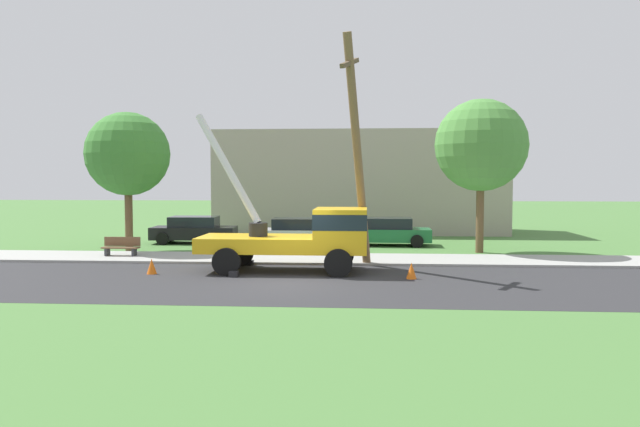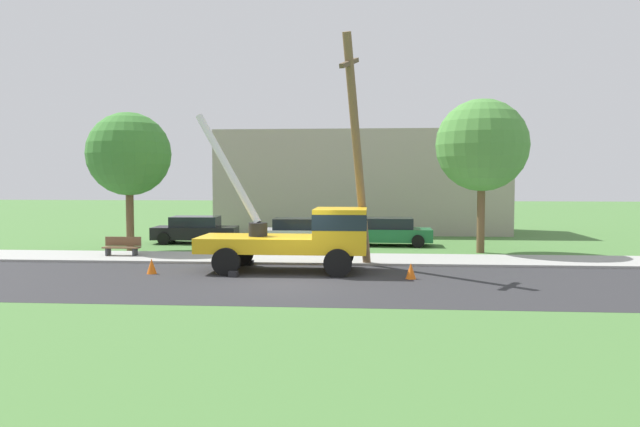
# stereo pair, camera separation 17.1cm
# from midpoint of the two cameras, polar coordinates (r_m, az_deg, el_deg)

# --- Properties ---
(ground_plane) EXTENTS (120.00, 120.00, 0.00)m
(ground_plane) POSITION_cam_midpoint_polar(r_m,az_deg,el_deg) (32.28, 0.17, -2.82)
(ground_plane) COLOR #477538
(road_asphalt) EXTENTS (80.00, 7.87, 0.01)m
(road_asphalt) POSITION_cam_midpoint_polar(r_m,az_deg,el_deg) (20.44, -2.37, -6.41)
(road_asphalt) COLOR #2B2B2D
(road_asphalt) RESTS_ON ground
(sidewalk_strip) EXTENTS (80.00, 3.24, 0.10)m
(sidewalk_strip) POSITION_cam_midpoint_polar(r_m,az_deg,el_deg) (25.90, -0.91, -4.24)
(sidewalk_strip) COLOR #9E9E99
(sidewalk_strip) RESTS_ON ground
(utility_truck) EXTENTS (6.76, 3.20, 5.98)m
(utility_truck) POSITION_cam_midpoint_polar(r_m,az_deg,el_deg) (22.55, -1.13, -1.90)
(utility_truck) COLOR gold
(utility_truck) RESTS_ON ground
(leaning_utility_pole) EXTENTS (1.20, 3.24, 8.71)m
(leaning_utility_pole) POSITION_cam_midpoint_polar(r_m,az_deg,el_deg) (23.02, 3.70, 5.82)
(leaning_utility_pole) COLOR brown
(leaning_utility_pole) RESTS_ON ground
(traffic_cone_ahead) EXTENTS (0.36, 0.36, 0.56)m
(traffic_cone_ahead) POSITION_cam_midpoint_polar(r_m,az_deg,el_deg) (21.25, 8.72, -5.32)
(traffic_cone_ahead) COLOR orange
(traffic_cone_ahead) RESTS_ON ground
(traffic_cone_behind) EXTENTS (0.36, 0.36, 0.56)m
(traffic_cone_behind) POSITION_cam_midpoint_polar(r_m,az_deg,el_deg) (22.91, -15.26, -4.77)
(traffic_cone_behind) COLOR orange
(traffic_cone_behind) RESTS_ON ground
(parked_sedan_black) EXTENTS (4.48, 2.16, 1.42)m
(parked_sedan_black) POSITION_cam_midpoint_polar(r_m,az_deg,el_deg) (33.08, -11.43, -1.50)
(parked_sedan_black) COLOR black
(parked_sedan_black) RESTS_ON ground
(parked_sedan_silver) EXTENTS (4.44, 2.09, 1.42)m
(parked_sedan_silver) POSITION_cam_midpoint_polar(r_m,az_deg,el_deg) (30.93, -1.87, -1.76)
(parked_sedan_silver) COLOR #B7B7BF
(parked_sedan_silver) RESTS_ON ground
(parked_sedan_green) EXTENTS (4.43, 2.07, 1.42)m
(parked_sedan_green) POSITION_cam_midpoint_polar(r_m,az_deg,el_deg) (31.47, 6.57, -1.70)
(parked_sedan_green) COLOR #1E6638
(parked_sedan_green) RESTS_ON ground
(park_bench) EXTENTS (1.60, 0.45, 0.90)m
(park_bench) POSITION_cam_midpoint_polar(r_m,az_deg,el_deg) (27.88, -17.85, -3.00)
(park_bench) COLOR brown
(park_bench) RESTS_ON ground
(roadside_tree_near) EXTENTS (4.24, 4.24, 7.09)m
(roadside_tree_near) POSITION_cam_midpoint_polar(r_m,az_deg,el_deg) (29.12, 15.07, 6.15)
(roadside_tree_near) COLOR brown
(roadside_tree_near) RESTS_ON ground
(roadside_tree_far) EXTENTS (3.92, 3.92, 6.56)m
(roadside_tree_far) POSITION_cam_midpoint_polar(r_m,az_deg,el_deg) (30.13, -17.29, 5.30)
(roadside_tree_far) COLOR brown
(roadside_tree_far) RESTS_ON ground
(lowrise_building_backdrop) EXTENTS (18.00, 6.00, 6.40)m
(lowrise_building_backdrop) POSITION_cam_midpoint_polar(r_m,az_deg,el_deg) (39.44, 4.01, 2.96)
(lowrise_building_backdrop) COLOR #A5998C
(lowrise_building_backdrop) RESTS_ON ground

